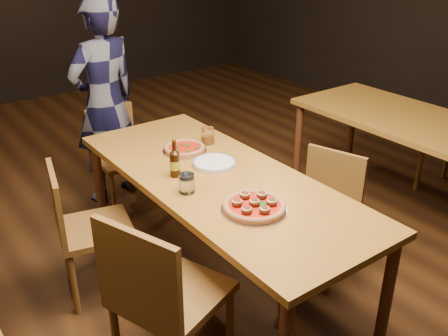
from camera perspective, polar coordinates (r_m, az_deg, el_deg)
ground at (r=3.19m, az=-0.55°, el=-13.06°), size 9.00×9.00×0.00m
table_main at (r=2.82m, az=-0.60°, el=-2.24°), size 0.80×2.00×0.75m
table_right at (r=3.88m, az=22.16°, el=3.78°), size 0.80×2.00×0.75m
chair_main_nw at (r=2.38m, az=-5.95°, el=-13.89°), size 0.58×0.58×0.97m
chair_main_sw at (r=3.01m, az=-14.48°, el=-6.62°), size 0.49×0.49×0.87m
chair_main_e at (r=3.12m, az=10.87°, el=-5.46°), size 0.48×0.48×0.82m
chair_end at (r=3.91m, az=-11.59°, el=1.11°), size 0.39×0.39×0.81m
pizza_meatball at (r=2.45m, az=3.49°, el=-4.34°), size 0.33×0.33×0.06m
pizza_margherita at (r=3.11m, az=-4.51°, el=2.25°), size 0.27×0.27×0.04m
plate_stack at (r=2.91m, az=-1.11°, el=0.53°), size 0.25×0.25×0.02m
beer_bottle at (r=2.77m, az=-5.63°, el=0.49°), size 0.06×0.06×0.21m
water_glass at (r=2.61m, az=-4.29°, el=-1.76°), size 0.08×0.08×0.10m
amber_glass at (r=3.20m, az=-1.88°, el=3.71°), size 0.08×0.08×0.10m
diner at (r=3.94m, az=-13.46°, el=7.28°), size 0.65×0.50×1.61m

